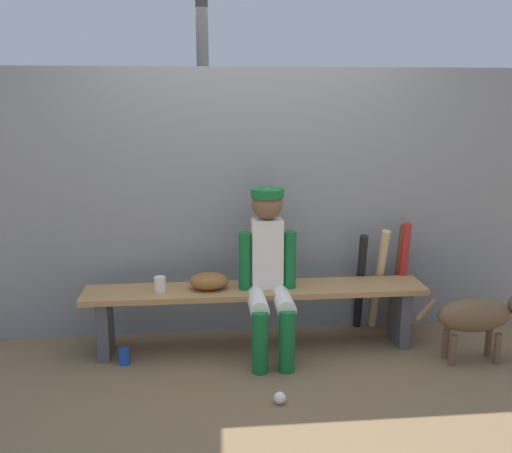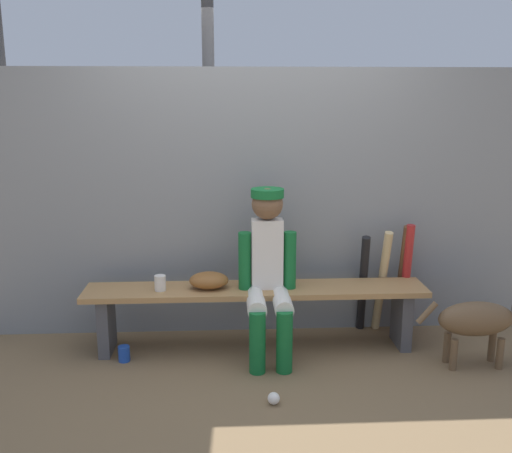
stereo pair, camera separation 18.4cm
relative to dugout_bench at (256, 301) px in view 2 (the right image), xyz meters
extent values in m
plane|color=brown|center=(0.00, 0.00, -0.36)|extent=(30.00, 30.00, 0.00)
cube|color=gray|center=(0.00, 0.36, 0.64)|extent=(4.56, 0.03, 2.02)
cube|color=#AD7F4C|center=(0.00, 0.00, 0.08)|extent=(2.45, 0.36, 0.04)
cube|color=#4C4C51|center=(-1.08, 0.00, -0.15)|extent=(0.08, 0.29, 0.43)
cube|color=#4C4C51|center=(1.08, 0.00, -0.15)|extent=(0.08, 0.29, 0.43)
cube|color=silver|center=(0.08, 0.00, 0.35)|extent=(0.22, 0.13, 0.50)
sphere|color=brown|center=(0.08, 0.00, 0.71)|extent=(0.22, 0.22, 0.22)
cylinder|color=#14662D|center=(0.08, 0.00, 0.79)|extent=(0.23, 0.23, 0.06)
cylinder|color=silver|center=(-0.01, -0.19, 0.06)|extent=(0.13, 0.38, 0.13)
cylinder|color=#14662D|center=(-0.01, -0.38, -0.15)|extent=(0.11, 0.11, 0.43)
cylinder|color=#14662D|center=(-0.08, -0.02, 0.30)|extent=(0.09, 0.09, 0.43)
cylinder|color=silver|center=(0.17, -0.19, 0.06)|extent=(0.13, 0.38, 0.13)
cylinder|color=#14662D|center=(0.17, -0.38, -0.15)|extent=(0.11, 0.11, 0.43)
cylinder|color=#14662D|center=(0.24, -0.02, 0.30)|extent=(0.09, 0.09, 0.43)
ellipsoid|color=brown|center=(-0.34, 0.00, 0.16)|extent=(0.28, 0.20, 0.12)
cylinder|color=black|center=(0.84, 0.24, 0.04)|extent=(0.10, 0.26, 0.80)
cylinder|color=tan|center=(0.98, 0.23, 0.05)|extent=(0.09, 0.25, 0.83)
cylinder|color=#B22323|center=(1.16, 0.20, 0.08)|extent=(0.08, 0.14, 0.88)
cylinder|color=brown|center=(1.14, 0.26, 0.07)|extent=(0.08, 0.21, 0.87)
sphere|color=white|center=(0.06, -0.79, -0.33)|extent=(0.07, 0.07, 0.07)
cylinder|color=#1E47AD|center=(-0.93, -0.17, -0.31)|extent=(0.08, 0.08, 0.11)
cylinder|color=silver|center=(-0.68, -0.03, 0.16)|extent=(0.08, 0.08, 0.11)
cylinder|color=#3F3F42|center=(-2.02, 0.98, 0.93)|extent=(0.10, 0.10, 2.59)
cylinder|color=#3F3F42|center=(-0.34, 0.98, 0.93)|extent=(0.10, 0.10, 2.59)
ellipsoid|color=brown|center=(1.47, -0.36, -0.02)|extent=(0.52, 0.20, 0.24)
cylinder|color=brown|center=(1.13, -0.36, 0.03)|extent=(0.15, 0.04, 0.16)
cylinder|color=brown|center=(1.63, -0.30, -0.25)|extent=(0.05, 0.05, 0.22)
cylinder|color=brown|center=(1.63, -0.42, -0.25)|extent=(0.05, 0.05, 0.22)
cylinder|color=brown|center=(1.31, -0.30, -0.25)|extent=(0.05, 0.05, 0.22)
cylinder|color=brown|center=(1.31, -0.42, -0.25)|extent=(0.05, 0.05, 0.22)
camera|label=1|loc=(-0.39, -3.92, 1.45)|focal=40.44mm
camera|label=2|loc=(-0.21, -3.93, 1.45)|focal=40.44mm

